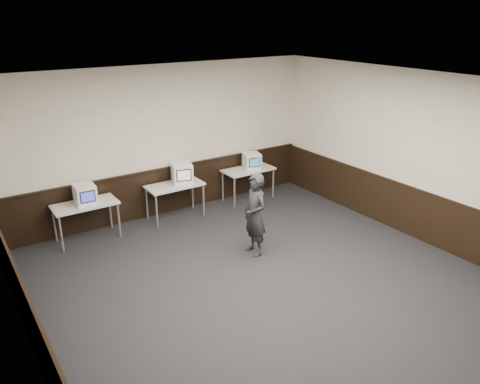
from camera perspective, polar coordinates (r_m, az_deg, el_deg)
name	(u,v)px	position (r m, az deg, el deg)	size (l,w,h in m)	color
floor	(279,294)	(7.57, 4.79, -12.33)	(8.00, 8.00, 0.00)	black
ceiling	(286,89)	(6.40, 5.67, 12.35)	(8.00, 8.00, 0.00)	white
back_wall	(164,141)	(10.08, -9.23, 6.10)	(7.00, 7.00, 0.00)	beige
left_wall	(25,269)	(5.54, -24.72, -8.56)	(8.00, 8.00, 0.00)	beige
right_wall	(431,161)	(9.32, 22.26, 3.54)	(8.00, 8.00, 0.00)	beige
wainscot_back	(167,190)	(10.40, -8.84, 0.22)	(6.98, 0.04, 1.00)	black
wainscot_left	(43,352)	(6.13, -22.90, -17.54)	(0.04, 7.98, 1.00)	black
wainscot_right	(422,216)	(9.67, 21.30, -2.69)	(0.04, 7.98, 1.00)	black
wainscot_rail	(167,168)	(10.21, -8.95, 2.91)	(6.98, 0.06, 0.04)	black
desk_left	(85,207)	(9.41, -18.37, -1.75)	(1.20, 0.60, 0.75)	beige
desk_center	(175,188)	(10.01, -7.96, 0.53)	(1.20, 0.60, 0.75)	beige
desk_right	(248,172)	(10.92, 1.01, 2.48)	(1.20, 0.60, 0.75)	beige
emac_left	(85,194)	(9.31, -18.36, -0.28)	(0.39, 0.42, 0.38)	white
emac_center	(182,173)	(10.03, -7.08, 2.32)	(0.53, 0.54, 0.42)	white
emac_right	(252,161)	(10.87, 1.45, 3.82)	(0.46, 0.47, 0.37)	white
person	(255,215)	(8.39, 1.85, -2.81)	(0.56, 0.37, 1.53)	black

